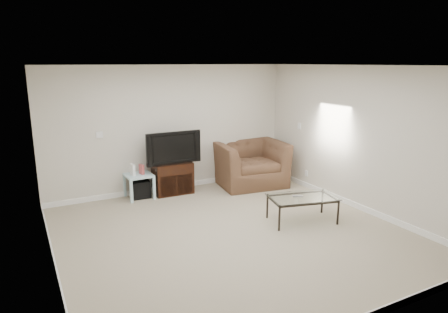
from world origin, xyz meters
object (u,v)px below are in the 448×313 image
television (172,147)px  side_table (139,186)px  coffee_table (302,209)px  recliner (250,156)px  tv_stand (172,177)px  subwoofer (140,189)px

television → side_table: 0.98m
television → coffee_table: (1.34, -2.36, -0.73)m
side_table → recliner: (2.34, -0.23, 0.38)m
recliner → coffee_table: (-0.32, -2.16, -0.40)m
television → coffee_table: 2.81m
side_table → coffee_table: bearing=-49.9°
side_table → recliner: recliner is taller
tv_stand → subwoofer: 0.66m
coffee_table → television: bearing=119.6°
tv_stand → side_table: 0.68m
coffee_table → tv_stand: bearing=119.3°
tv_stand → side_table: size_ratio=1.53×
coffee_table → subwoofer: bearing=129.5°
tv_stand → subwoofer: size_ratio=2.24×
television → subwoofer: bearing=175.0°
tv_stand → side_table: (-0.68, 0.00, -0.08)m
tv_stand → recliner: recliner is taller
television → subwoofer: (-0.65, 0.05, -0.77)m
side_table → subwoofer: size_ratio=1.47×
tv_stand → side_table: bearing=-178.1°
subwoofer → television: bearing=-4.6°
tv_stand → coffee_table: bearing=-58.8°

